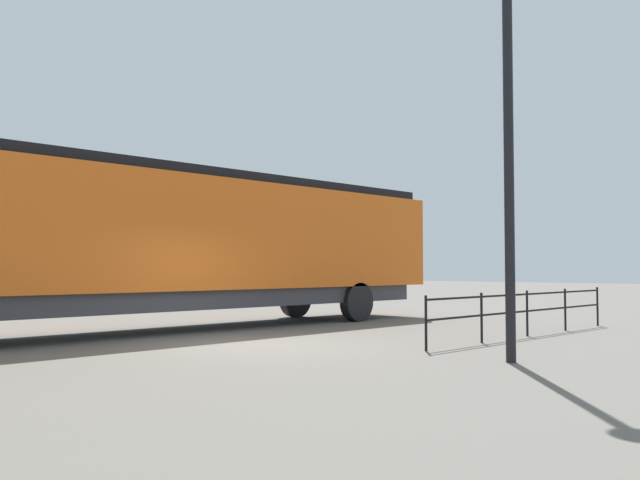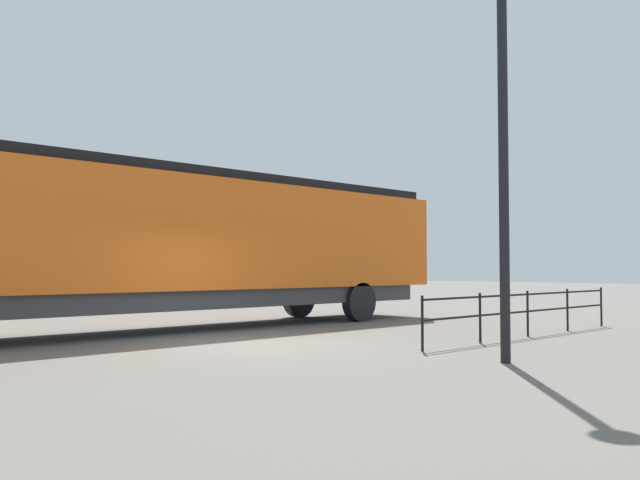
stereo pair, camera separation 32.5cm
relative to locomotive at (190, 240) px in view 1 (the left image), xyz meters
The scene contains 4 objects.
ground_plane 4.49m from the locomotive, 16.17° to the right, with size 120.00×120.00×0.00m, color #666059.
locomotive is the anchor object (origin of this frame).
lamp_post 8.99m from the locomotive, ahead, with size 0.49×0.49×7.22m.
platform_fence 8.12m from the locomotive, 32.31° to the left, with size 0.05×7.68×1.01m.
Camera 1 is at (10.31, -8.71, 1.50)m, focal length 38.35 mm.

